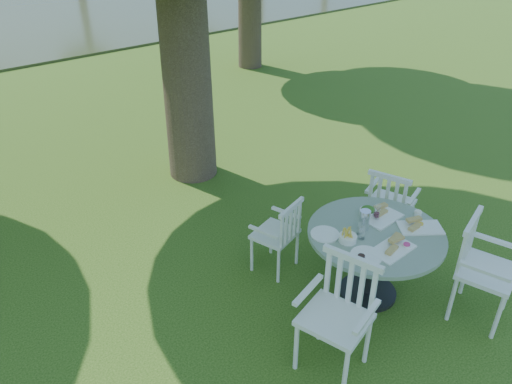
% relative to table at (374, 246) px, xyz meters
% --- Properties ---
extents(ground, '(140.00, 140.00, 0.00)m').
position_rel_table_xyz_m(ground, '(-0.52, 0.93, -0.58)').
color(ground, '#203F0D').
rests_on(ground, ground).
extents(table, '(1.27, 1.27, 0.74)m').
position_rel_table_xyz_m(table, '(0.00, 0.00, 0.00)').
color(table, black).
rests_on(table, ground).
extents(chair_ne, '(0.56, 0.58, 0.92)m').
position_rel_table_xyz_m(chair_ne, '(0.80, 0.45, -0.04)').
color(chair_ne, white).
rests_on(chair_ne, ground).
extents(chair_nw, '(0.52, 0.50, 0.83)m').
position_rel_table_xyz_m(chair_nw, '(-0.43, 0.82, -0.09)').
color(chair_nw, white).
rests_on(chair_nw, ground).
extents(chair_sw, '(0.60, 0.62, 1.01)m').
position_rel_table_xyz_m(chair_sw, '(-0.83, -0.36, 0.01)').
color(chair_sw, white).
rests_on(chair_sw, ground).
extents(chair_se, '(0.62, 0.60, 1.00)m').
position_rel_table_xyz_m(chair_se, '(0.54, -0.73, 0.01)').
color(chair_se, white).
rests_on(chair_se, ground).
extents(tableware, '(1.13, 0.83, 0.20)m').
position_rel_table_xyz_m(tableware, '(-0.03, 0.02, 0.19)').
color(tableware, white).
rests_on(tableware, table).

